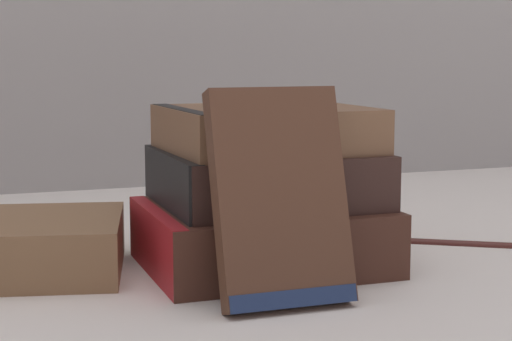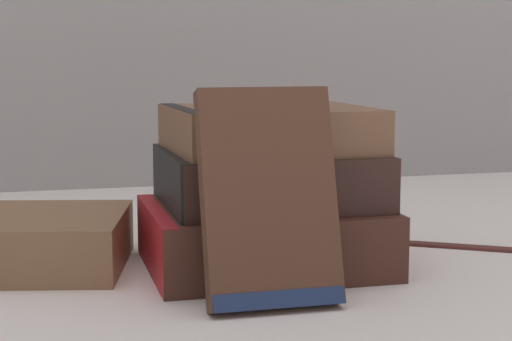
{
  "view_description": "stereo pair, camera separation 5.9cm",
  "coord_description": "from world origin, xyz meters",
  "px_view_note": "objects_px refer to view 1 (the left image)",
  "views": [
    {
      "loc": [
        -0.24,
        -0.6,
        0.18
      ],
      "look_at": [
        -0.02,
        0.03,
        0.08
      ],
      "focal_mm": 60.0,
      "sensor_mm": 36.0,
      "label": 1
    },
    {
      "loc": [
        -0.18,
        -0.61,
        0.18
      ],
      "look_at": [
        -0.02,
        0.03,
        0.08
      ],
      "focal_mm": 60.0,
      "sensor_mm": 36.0,
      "label": 2
    }
  ],
  "objects_px": {
    "book_flat_middle": "(258,177)",
    "book_leaning_front": "(281,204)",
    "pocket_watch": "(290,102)",
    "reading_glasses": "(192,230)",
    "book_flat_bottom": "(256,237)",
    "fountain_pen": "(451,240)",
    "book_flat_top": "(263,129)"
  },
  "relations": [
    {
      "from": "reading_glasses",
      "to": "fountain_pen",
      "type": "xyz_separation_m",
      "value": [
        0.21,
        -0.13,
        0.0
      ]
    },
    {
      "from": "book_flat_middle",
      "to": "reading_glasses",
      "type": "height_order",
      "value": "book_flat_middle"
    },
    {
      "from": "reading_glasses",
      "to": "book_flat_middle",
      "type": "bearing_deg",
      "value": -90.52
    },
    {
      "from": "book_flat_bottom",
      "to": "book_leaning_front",
      "type": "relative_size",
      "value": 1.24
    },
    {
      "from": "reading_glasses",
      "to": "pocket_watch",
      "type": "bearing_deg",
      "value": -77.93
    },
    {
      "from": "book_flat_middle",
      "to": "pocket_watch",
      "type": "relative_size",
      "value": 3.37
    },
    {
      "from": "book_leaning_front",
      "to": "fountain_pen",
      "type": "height_order",
      "value": "book_leaning_front"
    },
    {
      "from": "book_leaning_front",
      "to": "book_flat_top",
      "type": "bearing_deg",
      "value": 76.37
    },
    {
      "from": "book_flat_middle",
      "to": "book_leaning_front",
      "type": "height_order",
      "value": "book_leaning_front"
    },
    {
      "from": "book_flat_top",
      "to": "reading_glasses",
      "type": "relative_size",
      "value": 1.4
    },
    {
      "from": "book_leaning_front",
      "to": "fountain_pen",
      "type": "relative_size",
      "value": 1.14
    },
    {
      "from": "book_flat_top",
      "to": "book_leaning_front",
      "type": "distance_m",
      "value": 0.12
    },
    {
      "from": "book_flat_bottom",
      "to": "pocket_watch",
      "type": "bearing_deg",
      "value": 23.55
    },
    {
      "from": "book_flat_top",
      "to": "fountain_pen",
      "type": "distance_m",
      "value": 0.21
    },
    {
      "from": "book_flat_bottom",
      "to": "book_flat_top",
      "type": "distance_m",
      "value": 0.09
    },
    {
      "from": "book_flat_bottom",
      "to": "book_flat_middle",
      "type": "xyz_separation_m",
      "value": [
        0.01,
        0.01,
        0.05
      ]
    },
    {
      "from": "book_flat_bottom",
      "to": "reading_glasses",
      "type": "height_order",
      "value": "book_flat_bottom"
    },
    {
      "from": "book_flat_bottom",
      "to": "fountain_pen",
      "type": "distance_m",
      "value": 0.2
    },
    {
      "from": "book_flat_middle",
      "to": "fountain_pen",
      "type": "height_order",
      "value": "book_flat_middle"
    },
    {
      "from": "book_leaning_front",
      "to": "reading_glasses",
      "type": "height_order",
      "value": "book_leaning_front"
    },
    {
      "from": "book_leaning_front",
      "to": "book_flat_bottom",
      "type": "bearing_deg",
      "value": 80.06
    },
    {
      "from": "book_flat_top",
      "to": "pocket_watch",
      "type": "xyz_separation_m",
      "value": [
        0.03,
        0.01,
        0.02
      ]
    },
    {
      "from": "book_flat_bottom",
      "to": "reading_glasses",
      "type": "distance_m",
      "value": 0.15
    },
    {
      "from": "book_flat_top",
      "to": "pocket_watch",
      "type": "relative_size",
      "value": 3.27
    },
    {
      "from": "book_flat_middle",
      "to": "book_flat_bottom",
      "type": "bearing_deg",
      "value": -118.55
    },
    {
      "from": "pocket_watch",
      "to": "reading_glasses",
      "type": "distance_m",
      "value": 0.19
    },
    {
      "from": "book_flat_middle",
      "to": "fountain_pen",
      "type": "relative_size",
      "value": 1.27
    },
    {
      "from": "book_flat_middle",
      "to": "book_flat_top",
      "type": "bearing_deg",
      "value": 3.96
    },
    {
      "from": "book_flat_middle",
      "to": "pocket_watch",
      "type": "bearing_deg",
      "value": 11.7
    },
    {
      "from": "book_flat_top",
      "to": "reading_glasses",
      "type": "distance_m",
      "value": 0.18
    },
    {
      "from": "book_flat_middle",
      "to": "book_leaning_front",
      "type": "xyz_separation_m",
      "value": [
        -0.02,
        -0.11,
        -0.0
      ]
    },
    {
      "from": "book_flat_bottom",
      "to": "book_flat_middle",
      "type": "distance_m",
      "value": 0.05
    }
  ]
}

